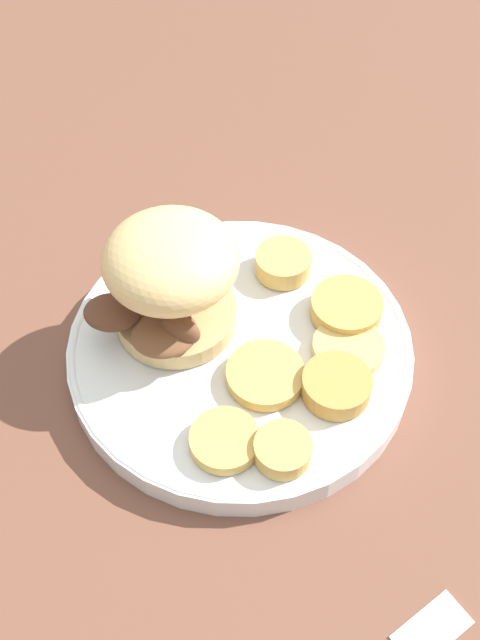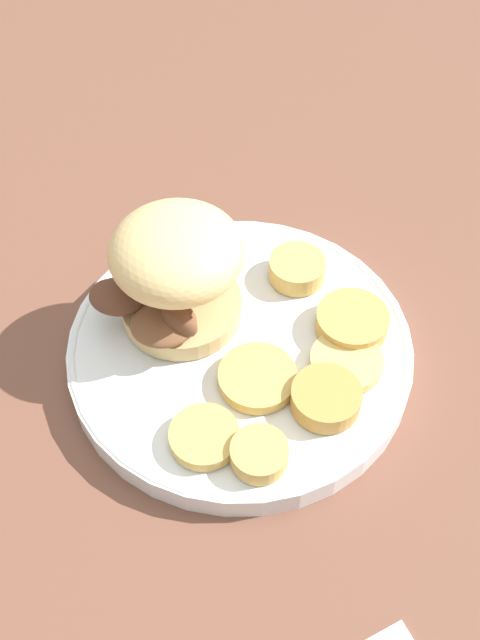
# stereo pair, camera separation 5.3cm
# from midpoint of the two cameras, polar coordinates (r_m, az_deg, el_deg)

# --- Properties ---
(ground_plane) EXTENTS (4.00, 4.00, 0.00)m
(ground_plane) POSITION_cam_midpoint_polar(r_m,az_deg,el_deg) (0.57, 2.67, -3.12)
(ground_plane) COLOR brown
(dinner_plate) EXTENTS (0.25, 0.25, 0.02)m
(dinner_plate) POSITION_cam_midpoint_polar(r_m,az_deg,el_deg) (0.56, 2.72, -2.39)
(dinner_plate) COLOR white
(dinner_plate) RESTS_ON ground_plane
(sandwich) EXTENTS (0.11, 0.11, 0.09)m
(sandwich) POSITION_cam_midpoint_polar(r_m,az_deg,el_deg) (0.53, -2.03, 3.66)
(sandwich) COLOR tan
(sandwich) RESTS_ON dinner_plate
(potato_round_0) EXTENTS (0.04, 0.04, 0.02)m
(potato_round_0) POSITION_cam_midpoint_polar(r_m,az_deg,el_deg) (0.59, 6.96, 3.74)
(potato_round_0) COLOR tan
(potato_round_0) RESTS_ON dinner_plate
(potato_round_1) EXTENTS (0.05, 0.05, 0.02)m
(potato_round_1) POSITION_cam_midpoint_polar(r_m,az_deg,el_deg) (0.56, 11.23, -0.29)
(potato_round_1) COLOR tan
(potato_round_1) RESTS_ON dinner_plate
(potato_round_2) EXTENTS (0.05, 0.05, 0.02)m
(potato_round_2) POSITION_cam_midpoint_polar(r_m,az_deg,el_deg) (0.52, 9.50, -6.09)
(potato_round_2) COLOR #BC8942
(potato_round_2) RESTS_ON dinner_plate
(potato_round_3) EXTENTS (0.04, 0.04, 0.01)m
(potato_round_3) POSITION_cam_midpoint_polar(r_m,az_deg,el_deg) (0.49, 4.60, -10.37)
(potato_round_3) COLOR tan
(potato_round_3) RESTS_ON dinner_plate
(potato_round_4) EXTENTS (0.05, 0.05, 0.01)m
(potato_round_4) POSITION_cam_midpoint_polar(r_m,az_deg,el_deg) (0.50, -0.16, -8.98)
(potato_round_4) COLOR tan
(potato_round_4) RESTS_ON dinner_plate
(potato_round_5) EXTENTS (0.06, 0.06, 0.01)m
(potato_round_5) POSITION_cam_midpoint_polar(r_m,az_deg,el_deg) (0.52, 4.22, -4.60)
(potato_round_5) COLOR tan
(potato_round_5) RESTS_ON dinner_plate
(potato_round_6) EXTENTS (0.05, 0.05, 0.01)m
(potato_round_6) POSITION_cam_midpoint_polar(r_m,az_deg,el_deg) (0.54, 10.91, -3.22)
(potato_round_6) COLOR #DBB766
(potato_round_6) RESTS_ON dinner_plate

